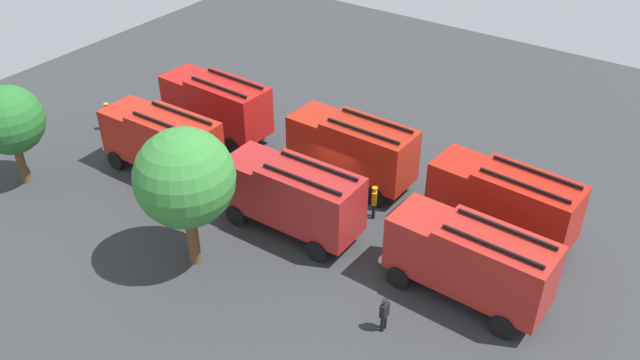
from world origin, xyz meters
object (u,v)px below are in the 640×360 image
fire_truck_1 (352,147)px  fire_truck_4 (293,195)px  fire_truck_3 (470,259)px  firefighter_3 (374,200)px  firefighter_2 (341,129)px  traffic_cone_0 (415,227)px  fire_truck_5 (162,140)px  firefighter_0 (384,313)px  fire_truck_0 (504,200)px  firefighter_1 (108,115)px  tree_1 (9,120)px  fire_truck_2 (216,104)px  tree_0 (185,179)px

fire_truck_1 → fire_truck_4: same height
fire_truck_3 → firefighter_3: size_ratio=3.98×
fire_truck_1 → firefighter_2: 4.42m
traffic_cone_0 → firefighter_3: bearing=3.9°
fire_truck_5 → firefighter_2: bearing=-126.8°
firefighter_3 → traffic_cone_0: (-2.32, -0.16, -0.75)m
firefighter_0 → fire_truck_0: bearing=-97.0°
fire_truck_3 → traffic_cone_0: size_ratio=12.75×
firefighter_1 → firefighter_0: bearing=-151.4°
firefighter_0 → firefighter_1: bearing=-9.4°
fire_truck_5 → tree_1: (5.76, 5.02, 1.68)m
fire_truck_0 → firefighter_0: 8.80m
traffic_cone_0 → fire_truck_4: bearing=33.5°
fire_truck_0 → fire_truck_5: size_ratio=1.02×
fire_truck_2 → tree_0: size_ratio=1.06×
firefighter_1 → traffic_cone_0: 20.58m
fire_truck_1 → tree_1: 18.04m
fire_truck_2 → firefighter_0: fire_truck_2 is taller
fire_truck_4 → fire_truck_2: bearing=-28.5°
fire_truck_5 → tree_1: 7.83m
firefighter_3 → tree_1: tree_1 is taller
fire_truck_3 → firefighter_0: fire_truck_3 is taller
fire_truck_4 → firefighter_2: size_ratio=4.38×
fire_truck_3 → tree_0: 12.64m
firefighter_0 → firefighter_2: firefighter_0 is taller
tree_1 → fire_truck_0: bearing=-156.2°
fire_truck_2 → firefighter_1: 6.98m
firefighter_1 → firefighter_3: 18.24m
fire_truck_3 → fire_truck_1: bearing=-26.4°
firefighter_0 → tree_1: size_ratio=0.29×
fire_truck_4 → firefighter_1: 15.58m
fire_truck_0 → firefighter_3: size_ratio=4.01×
fire_truck_1 → fire_truck_5: bearing=31.6°
fire_truck_3 → fire_truck_0: bearing=-82.5°
fire_truck_1 → firefighter_3: bearing=142.5°
fire_truck_0 → firefighter_2: 11.84m
firefighter_2 → tree_0: size_ratio=0.24×
tree_0 → traffic_cone_0: size_ratio=12.07×
fire_truck_1 → firefighter_3: size_ratio=3.96×
fire_truck_3 → traffic_cone_0: bearing=-33.8°
fire_truck_1 → fire_truck_0: bearing=-179.0°
firefighter_0 → fire_truck_1: bearing=-47.9°
tree_1 → traffic_cone_0: size_ratio=9.96×
fire_truck_5 → traffic_cone_0: size_ratio=12.64×
tree_0 → firefighter_1: bearing=-25.2°
firefighter_1 → firefighter_2: 14.42m
fire_truck_2 → firefighter_1: (5.99, 3.39, -1.11)m
fire_truck_0 → tree_0: 14.89m
traffic_cone_0 → fire_truck_1: bearing=-22.0°
fire_truck_1 → fire_truck_5: 10.40m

